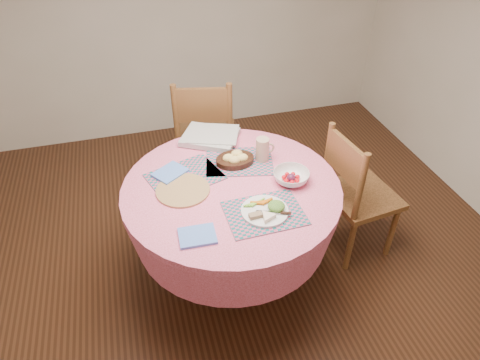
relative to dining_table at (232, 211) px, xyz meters
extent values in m
plane|color=#331C0F|center=(0.00, 0.00, -0.56)|extent=(4.00, 4.00, 0.00)
cylinder|color=pink|center=(0.00, 0.00, 0.17)|extent=(1.24, 1.24, 0.04)
cone|color=pink|center=(0.00, 0.00, 0.00)|extent=(1.24, 1.24, 0.30)
cylinder|color=black|center=(0.00, 0.00, -0.34)|extent=(0.14, 0.14, 0.44)
cylinder|color=black|center=(0.00, 0.00, -0.53)|extent=(0.56, 0.56, 0.06)
cube|color=brown|center=(0.89, 0.04, -0.11)|extent=(0.46, 0.48, 0.04)
cylinder|color=brown|center=(1.08, -0.12, -0.33)|extent=(0.04, 0.04, 0.44)
cylinder|color=brown|center=(1.04, 0.24, -0.33)|extent=(0.04, 0.04, 0.44)
cylinder|color=brown|center=(0.75, -0.16, -0.33)|extent=(0.04, 0.04, 0.44)
cylinder|color=brown|center=(0.71, 0.20, -0.33)|extent=(0.04, 0.04, 0.44)
cylinder|color=brown|center=(0.73, -0.16, 0.14)|extent=(0.04, 0.04, 0.49)
cylinder|color=brown|center=(0.69, 0.19, 0.14)|extent=(0.04, 0.04, 0.49)
cube|color=brown|center=(0.71, 0.02, 0.23)|extent=(0.07, 0.36, 0.24)
cube|color=brown|center=(0.05, 1.01, -0.08)|extent=(0.55, 0.53, 0.04)
cylinder|color=brown|center=(0.27, 1.14, -0.32)|extent=(0.05, 0.05, 0.47)
cylinder|color=brown|center=(-0.10, 1.22, -0.32)|extent=(0.05, 0.05, 0.47)
cylinder|color=brown|center=(0.19, 0.79, -0.32)|extent=(0.05, 0.05, 0.47)
cylinder|color=brown|center=(-0.17, 0.88, -0.32)|extent=(0.05, 0.05, 0.47)
cylinder|color=brown|center=(0.19, 0.77, 0.18)|extent=(0.05, 0.05, 0.53)
cylinder|color=brown|center=(-0.18, 0.85, 0.18)|extent=(0.05, 0.05, 0.53)
cube|color=brown|center=(0.01, 0.81, 0.29)|extent=(0.38, 0.12, 0.25)
cube|color=#116165|center=(0.11, -0.27, 0.20)|extent=(0.41, 0.31, 0.01)
cube|color=#116165|center=(-0.24, 0.15, 0.20)|extent=(0.47, 0.41, 0.01)
cube|color=#116165|center=(0.11, 0.21, 0.20)|extent=(0.46, 0.38, 0.01)
cylinder|color=#AE864B|center=(-0.27, 0.03, 0.20)|extent=(0.30, 0.30, 0.01)
cube|color=#5985E4|center=(-0.26, -0.34, 0.20)|extent=(0.19, 0.15, 0.01)
cube|color=#5985E4|center=(-0.32, 0.20, 0.21)|extent=(0.23, 0.22, 0.01)
cylinder|color=white|center=(0.11, -0.27, 0.21)|extent=(0.25, 0.25, 0.01)
ellipsoid|color=#275B1F|center=(0.17, -0.28, 0.23)|extent=(0.10, 0.10, 0.04)
cylinder|color=#F6E2C5|center=(0.10, -0.33, 0.23)|extent=(0.12, 0.12, 0.02)
cube|color=brown|center=(0.04, -0.30, 0.23)|extent=(0.07, 0.04, 0.02)
cube|color=silver|center=(0.13, -0.30, 0.22)|extent=(0.14, 0.07, 0.00)
cylinder|color=black|center=(0.08, 0.20, 0.22)|extent=(0.23, 0.23, 0.03)
ellipsoid|color=#FCE481|center=(0.04, 0.20, 0.25)|extent=(0.07, 0.06, 0.05)
ellipsoid|color=#FCE481|center=(0.10, 0.23, 0.25)|extent=(0.07, 0.06, 0.05)
ellipsoid|color=#FCE481|center=(0.12, 0.18, 0.25)|extent=(0.07, 0.06, 0.05)
ellipsoid|color=#FCE481|center=(0.07, 0.17, 0.25)|extent=(0.07, 0.06, 0.05)
cylinder|color=tan|center=(0.24, 0.19, 0.27)|extent=(0.08, 0.08, 0.14)
torus|color=tan|center=(0.29, 0.19, 0.27)|extent=(0.07, 0.01, 0.07)
imported|color=white|center=(0.34, -0.05, 0.23)|extent=(0.21, 0.21, 0.06)
sphere|color=red|center=(0.38, -0.05, 0.22)|extent=(0.03, 0.03, 0.03)
sphere|color=red|center=(0.36, -0.02, 0.22)|extent=(0.03, 0.03, 0.03)
sphere|color=red|center=(0.33, -0.01, 0.22)|extent=(0.03, 0.03, 0.03)
sphere|color=red|center=(0.30, -0.04, 0.22)|extent=(0.03, 0.03, 0.03)
sphere|color=red|center=(0.30, -0.07, 0.22)|extent=(0.03, 0.03, 0.03)
sphere|color=red|center=(0.33, -0.09, 0.22)|extent=(0.03, 0.03, 0.03)
sphere|color=red|center=(0.36, -0.08, 0.22)|extent=(0.03, 0.03, 0.03)
sphere|color=#4F1635|center=(0.34, -0.05, 0.22)|extent=(0.05, 0.05, 0.05)
cube|color=silver|center=(-0.01, 0.50, 0.22)|extent=(0.43, 0.40, 0.03)
cube|color=silver|center=(0.01, 0.50, 0.24)|extent=(0.39, 0.35, 0.01)
camera|label=1|loc=(-0.46, -1.83, 1.69)|focal=32.00mm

